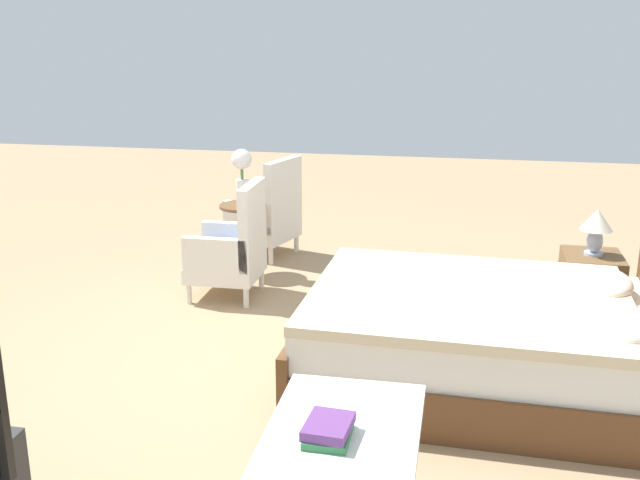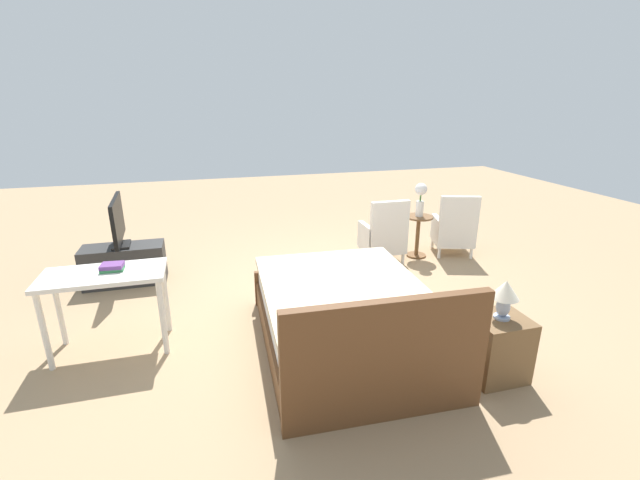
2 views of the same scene
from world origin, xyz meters
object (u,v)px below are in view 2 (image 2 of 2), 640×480
object	(u,v)px
bed	(347,319)
table_lamp	(505,294)
book_stack	(112,267)
tv_flatscreen	(118,222)
flower_vase	(421,196)
armchair_by_window_right	(384,237)
side_table	(418,231)
tv_stand	(125,265)
nightstand	(497,347)
vanity_desk	(105,285)
armchair_by_window_left	(454,230)

from	to	relation	value
bed	table_lamp	xyz separation A→B (m)	(-1.06, 0.72, 0.46)
bed	book_stack	size ratio (longest dim) A/B	10.93
table_lamp	tv_flatscreen	size ratio (longest dim) A/B	0.37
flower_vase	armchair_by_window_right	bearing A→B (deg)	7.33
side_table	book_stack	bearing A→B (deg)	20.61
bed	tv_stand	world-z (taller)	bed
nightstand	table_lamp	xyz separation A→B (m)	(-0.00, 0.00, 0.49)
armchair_by_window_right	side_table	world-z (taller)	armchair_by_window_right
bed	nightstand	distance (m)	1.28
side_table	vanity_desk	bearing A→B (deg)	20.75
table_lamp	bed	bearing A→B (deg)	-34.35
bed	vanity_desk	world-z (taller)	bed
armchair_by_window_left	flower_vase	bearing A→B (deg)	-7.28
flower_vase	tv_stand	size ratio (longest dim) A/B	0.50
vanity_desk	side_table	bearing A→B (deg)	-159.25
armchair_by_window_right	tv_stand	world-z (taller)	armchair_by_window_right
armchair_by_window_left	nightstand	distance (m)	2.96
tv_stand	tv_flatscreen	xyz separation A→B (m)	(0.00, 0.00, 0.56)
book_stack	table_lamp	bearing A→B (deg)	156.64
nightstand	armchair_by_window_right	bearing A→B (deg)	-93.02
armchair_by_window_left	flower_vase	size ratio (longest dim) A/B	1.93
armchair_by_window_right	vanity_desk	bearing A→B (deg)	22.87
bed	side_table	distance (m)	2.69
bed	table_lamp	distance (m)	1.36
nightstand	book_stack	distance (m)	3.39
armchair_by_window_left	flower_vase	world-z (taller)	flower_vase
table_lamp	vanity_desk	bearing A→B (deg)	-22.25
flower_vase	tv_stand	distance (m)	4.03
side_table	flower_vase	world-z (taller)	flower_vase
nightstand	tv_flatscreen	bearing A→B (deg)	-41.12
bed	flower_vase	xyz separation A→B (m)	(-1.77, -2.03, 0.60)
tv_stand	vanity_desk	world-z (taller)	vanity_desk
bed	armchair_by_window_left	size ratio (longest dim) A/B	2.33
book_stack	armchair_by_window_left	bearing A→B (deg)	-162.66
bed	side_table	bearing A→B (deg)	-131.11
tv_flatscreen	flower_vase	bearing A→B (deg)	178.52
bed	armchair_by_window_right	world-z (taller)	bed
flower_vase	book_stack	world-z (taller)	flower_vase
bed	armchair_by_window_left	world-z (taller)	bed
tv_flatscreen	vanity_desk	distance (m)	1.58
tv_flatscreen	vanity_desk	bearing A→B (deg)	94.27
table_lamp	tv_flatscreen	world-z (taller)	tv_flatscreen
tv_flatscreen	table_lamp	bearing A→B (deg)	138.87
nightstand	book_stack	bearing A→B (deg)	-23.34
nightstand	book_stack	xyz separation A→B (m)	(3.07, -1.33, 0.52)
tv_flatscreen	tv_stand	bearing A→B (deg)	-176.35
side_table	book_stack	size ratio (longest dim) A/B	3.11
side_table	flower_vase	xyz separation A→B (m)	(0.00, 0.00, 0.52)
nightstand	table_lamp	world-z (taller)	table_lamp
bed	tv_stand	xyz separation A→B (m)	(2.20, -2.13, -0.05)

